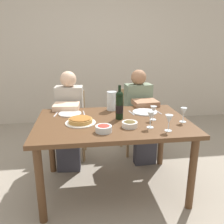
% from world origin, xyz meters
% --- Properties ---
extents(ground_plane, '(8.00, 8.00, 0.00)m').
position_xyz_m(ground_plane, '(0.00, 0.00, 0.00)').
color(ground_plane, gray).
extents(back_wall, '(8.00, 0.10, 2.80)m').
position_xyz_m(back_wall, '(0.00, 2.31, 1.40)').
color(back_wall, beige).
rests_on(back_wall, ground).
extents(dining_table, '(1.50, 1.00, 0.76)m').
position_xyz_m(dining_table, '(0.00, 0.00, 0.67)').
color(dining_table, brown).
rests_on(dining_table, ground).
extents(wine_bottle, '(0.08, 0.08, 0.34)m').
position_xyz_m(wine_bottle, '(0.07, 0.04, 0.90)').
color(wine_bottle, black).
rests_on(wine_bottle, dining_table).
extents(water_pitcher, '(0.17, 0.11, 0.21)m').
position_xyz_m(water_pitcher, '(0.04, 0.37, 0.85)').
color(water_pitcher, silver).
rests_on(water_pitcher, dining_table).
extents(baked_tart, '(0.29, 0.29, 0.06)m').
position_xyz_m(baked_tart, '(-0.32, -0.04, 0.79)').
color(baked_tart, white).
rests_on(baked_tart, dining_table).
extents(salad_bowl, '(0.14, 0.14, 0.07)m').
position_xyz_m(salad_bowl, '(-0.12, -0.29, 0.79)').
color(salad_bowl, silver).
rests_on(salad_bowl, dining_table).
extents(olive_bowl, '(0.14, 0.14, 0.06)m').
position_xyz_m(olive_bowl, '(0.13, -0.20, 0.79)').
color(olive_bowl, white).
rests_on(olive_bowl, dining_table).
extents(wine_glass_left_diner, '(0.07, 0.07, 0.15)m').
position_xyz_m(wine_glass_left_diner, '(0.44, -0.34, 0.86)').
color(wine_glass_left_diner, silver).
rests_on(wine_glass_left_diner, dining_table).
extents(wine_glass_right_diner, '(0.06, 0.06, 0.14)m').
position_xyz_m(wine_glass_right_diner, '(0.40, -0.03, 0.86)').
color(wine_glass_right_diner, silver).
rests_on(wine_glass_right_diner, dining_table).
extents(wine_glass_centre, '(0.06, 0.06, 0.14)m').
position_xyz_m(wine_glass_centre, '(0.67, -0.14, 0.86)').
color(wine_glass_centre, silver).
rests_on(wine_glass_centre, dining_table).
extents(wine_glass_spare, '(0.07, 0.07, 0.15)m').
position_xyz_m(wine_glass_spare, '(0.31, -0.24, 0.87)').
color(wine_glass_spare, silver).
rests_on(wine_glass_spare, dining_table).
extents(dinner_plate_left_setting, '(0.27, 0.27, 0.01)m').
position_xyz_m(dinner_plate_left_setting, '(0.39, 0.22, 0.77)').
color(dinner_plate_left_setting, silver).
rests_on(dinner_plate_left_setting, dining_table).
extents(dinner_plate_right_setting, '(0.24, 0.24, 0.01)m').
position_xyz_m(dinner_plate_right_setting, '(-0.43, 0.27, 0.77)').
color(dinner_plate_right_setting, white).
rests_on(dinner_plate_right_setting, dining_table).
extents(fork_left_setting, '(0.04, 0.16, 0.00)m').
position_xyz_m(fork_left_setting, '(0.24, 0.22, 0.76)').
color(fork_left_setting, silver).
rests_on(fork_left_setting, dining_table).
extents(knife_left_setting, '(0.03, 0.18, 0.00)m').
position_xyz_m(knife_left_setting, '(0.54, 0.22, 0.76)').
color(knife_left_setting, silver).
rests_on(knife_left_setting, dining_table).
extents(knife_right_setting, '(0.02, 0.18, 0.00)m').
position_xyz_m(knife_right_setting, '(-0.28, 0.27, 0.76)').
color(knife_right_setting, silver).
rests_on(knife_right_setting, dining_table).
extents(spoon_right_setting, '(0.04, 0.16, 0.00)m').
position_xyz_m(spoon_right_setting, '(-0.58, 0.27, 0.76)').
color(spoon_right_setting, silver).
rests_on(spoon_right_setting, dining_table).
extents(chair_left, '(0.43, 0.43, 0.87)m').
position_xyz_m(chair_left, '(-0.44, 0.88, 0.50)').
color(chair_left, '#9E7A51').
rests_on(chair_left, ground).
extents(diner_left, '(0.36, 0.52, 1.16)m').
position_xyz_m(diner_left, '(-0.46, 0.64, 0.62)').
color(diner_left, '#B7B2A8').
rests_on(diner_left, ground).
extents(chair_right, '(0.43, 0.43, 0.87)m').
position_xyz_m(chair_right, '(0.44, 0.91, 0.50)').
color(chair_right, '#9E7A51').
rests_on(chair_right, ground).
extents(diner_right, '(0.36, 0.52, 1.16)m').
position_xyz_m(diner_right, '(0.46, 0.68, 0.62)').
color(diner_right, gray).
rests_on(diner_right, ground).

